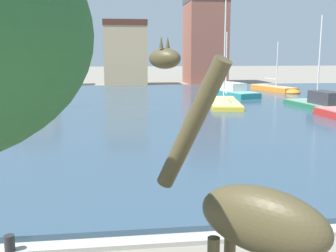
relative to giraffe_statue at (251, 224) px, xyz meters
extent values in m
cube|color=#334C60|center=(0.15, 28.85, -2.36)|extent=(82.17, 47.86, 0.28)
cube|color=#ADA89E|center=(0.15, 4.66, -2.44)|extent=(82.17, 0.50, 0.12)
ellipsoid|color=#4C4228|center=(0.10, -0.11, 0.09)|extent=(1.69, 1.73, 0.87)
cylinder|color=#4C4228|center=(-0.65, 0.69, 1.18)|extent=(1.00, 1.03, 1.94)
ellipsoid|color=#4C4228|center=(-0.99, 1.04, 2.09)|extent=(0.58, 0.59, 0.29)
cone|color=#4C4228|center=(-1.04, 1.00, 2.32)|extent=(0.06, 0.06, 0.17)
cone|color=#4C4228|center=(-0.93, 1.09, 2.32)|extent=(0.06, 0.06, 0.17)
cube|color=teal|center=(10.42, 36.98, -2.10)|extent=(4.51, 8.73, 0.80)
ellipsoid|color=teal|center=(9.36, 40.83, -2.10)|extent=(2.83, 3.40, 0.76)
cube|color=#6EA5A8|center=(10.42, 36.98, -1.67)|extent=(4.42, 8.55, 0.06)
cube|color=silver|center=(10.59, 36.37, -1.24)|extent=(2.38, 3.28, 0.81)
cylinder|color=silver|center=(10.25, 37.59, 1.35)|extent=(0.12, 0.12, 6.11)
cylinder|color=silver|center=(10.64, 36.17, -0.80)|extent=(0.86, 2.86, 0.08)
cube|color=orange|center=(17.28, 41.63, -2.11)|extent=(3.54, 7.11, 0.78)
ellipsoid|color=orange|center=(18.09, 38.48, -2.11)|extent=(2.25, 2.75, 0.74)
cube|color=#E2A56E|center=(17.28, 41.63, -1.69)|extent=(3.47, 6.97, 0.06)
cylinder|color=silver|center=(17.41, 41.14, 0.91)|extent=(0.12, 0.12, 5.26)
cylinder|color=silver|center=(17.11, 42.30, -0.82)|extent=(0.67, 2.34, 0.08)
cube|color=#236B42|center=(14.90, 25.85, -2.19)|extent=(3.03, 8.11, 0.63)
ellipsoid|color=#236B42|center=(14.50, 29.59, -2.19)|extent=(2.27, 2.97, 0.60)
cube|color=gray|center=(14.90, 25.85, -1.84)|extent=(2.97, 7.94, 0.06)
cube|color=#333338|center=(14.96, 25.26, -1.30)|extent=(1.83, 2.92, 1.03)
cylinder|color=silver|center=(14.84, 26.44, 1.65)|extent=(0.12, 0.12, 7.05)
cylinder|color=silver|center=(14.99, 25.06, -0.97)|extent=(0.37, 2.76, 0.08)
cube|color=#939399|center=(-8.92, 27.57, -2.23)|extent=(4.36, 7.08, 0.56)
ellipsoid|color=#939399|center=(-9.98, 30.58, -2.23)|extent=(2.69, 2.89, 0.53)
cube|color=#B1B1B5|center=(-8.92, 27.57, -1.92)|extent=(4.27, 6.94, 0.06)
cube|color=#9E7047|center=(-8.75, 27.10, -1.53)|extent=(2.27, 2.74, 0.71)
cylinder|color=silver|center=(-9.09, 28.05, 2.20)|extent=(0.12, 0.12, 8.30)
cylinder|color=silver|center=(-8.70, 26.94, -1.05)|extent=(0.86, 2.24, 0.08)
cube|color=gold|center=(7.69, 28.92, -2.19)|extent=(3.81, 8.27, 0.62)
ellipsoid|color=gold|center=(8.39, 32.64, -2.19)|extent=(2.62, 3.13, 0.59)
cube|color=#DFCD77|center=(7.69, 28.92, -1.86)|extent=(3.73, 8.10, 0.06)
cylinder|color=silver|center=(7.80, 29.51, 2.33)|extent=(0.12, 0.12, 8.44)
cylinder|color=silver|center=(7.55, 28.14, -0.99)|extent=(0.59, 2.75, 0.08)
ellipsoid|color=red|center=(13.83, 22.72, -2.10)|extent=(2.06, 2.94, 0.76)
cylinder|color=#232326|center=(-4.20, 4.51, -2.25)|extent=(0.24, 0.24, 0.50)
cube|color=tan|center=(-12.75, 54.82, 1.30)|extent=(5.69, 7.42, 7.62)
cube|color=#51281E|center=(-12.75, 54.82, 5.51)|extent=(5.80, 7.56, 0.80)
cube|color=tan|center=(0.05, 55.31, 1.73)|extent=(5.98, 7.30, 8.47)
cube|color=#51281E|center=(0.05, 55.31, 6.36)|extent=(6.10, 7.45, 0.80)
cube|color=#8E5142|center=(12.68, 58.61, 3.67)|extent=(5.83, 7.53, 12.34)
cube|color=#42424C|center=(12.68, 58.61, 10.24)|extent=(5.94, 7.68, 0.80)
camera|label=1|loc=(-1.71, -4.69, 2.16)|focal=43.26mm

